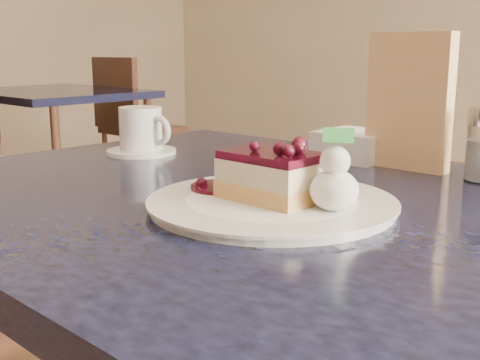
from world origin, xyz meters
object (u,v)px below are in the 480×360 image
Objects in this scene: coffee_set at (142,133)px; bg_table_far_left at (60,207)px; cheesecake_slice at (272,176)px; main_table at (295,258)px; dessert_plate at (272,204)px.

coffee_set is 0.08× the size of bg_table_far_left.
cheesecake_slice is at bearing -25.08° from bg_table_far_left.
main_table is 0.10m from dessert_plate.
coffee_set is at bearing 168.98° from main_table.
bg_table_far_left is (-2.01, 1.32, -0.75)m from coffee_set.
bg_table_far_left is (-2.44, 1.47, -0.62)m from main_table.
dessert_plate is 0.04m from cheesecake_slice.
main_table is at bearing -18.84° from coffee_set.
bg_table_far_left is at bearing 147.95° from dessert_plate.
coffee_set is at bearing 154.97° from dessert_plate.
dessert_plate is at bearing -25.08° from bg_table_far_left.
coffee_set is at bearing 162.79° from cheesecake_slice.
coffee_set is (-0.43, 0.20, -0.00)m from cheesecake_slice.
main_table is 9.35× the size of coffee_set.
main_table is 0.47m from coffee_set.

